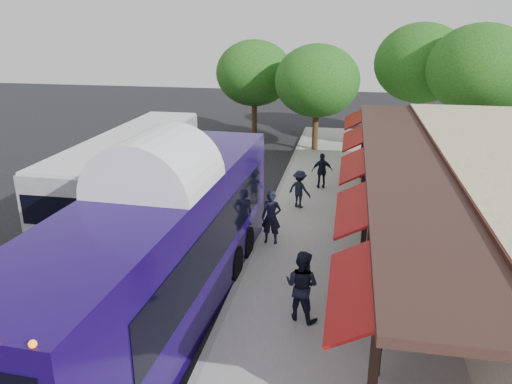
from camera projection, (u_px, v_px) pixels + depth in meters
The scene contains 14 objects.
ground at pixel (229, 302), 14.16m from camera, with size 90.00×90.00×0.00m, color black.
sidewalk at pixel (399, 253), 16.97m from camera, with size 10.00×40.00×0.15m, color #9E9B93.
curb at pixel (257, 241), 17.84m from camera, with size 0.20×40.00×0.16m, color gray.
coach_bus at pixel (161, 246), 12.62m from camera, with size 3.13×12.75×4.05m.
city_bus at pixel (130, 167), 21.03m from camera, with size 2.55×11.36×3.05m.
ped_a at pixel (271, 217), 17.27m from camera, with size 0.69×0.45×1.90m, color black.
ped_b at pixel (302, 286), 12.83m from camera, with size 0.94×0.73×1.93m, color black.
ped_c at pixel (322, 171), 23.01m from camera, with size 0.97×0.40×1.65m, color black.
ped_d at pixel (300, 189), 20.63m from camera, with size 1.03×0.59×1.59m, color black.
sign_board at pixel (381, 346), 10.77m from camera, with size 0.17×0.52×1.15m.
tree_left at pixel (317, 81), 28.89m from camera, with size 4.94×4.94×6.32m.
tree_mid at pixel (421, 63), 31.32m from camera, with size 5.83×5.83×7.47m.
tree_right at pixel (480, 69), 27.60m from camera, with size 5.83×5.83×7.47m.
tree_far at pixel (254, 73), 32.50m from camera, with size 5.00×5.00×6.41m.
Camera 1 is at (3.04, -11.99, 7.60)m, focal length 35.00 mm.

